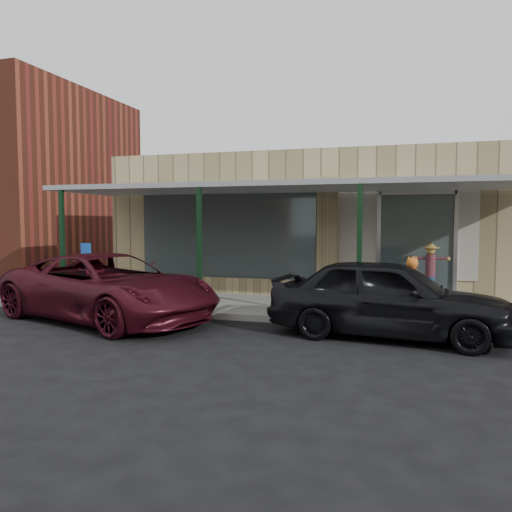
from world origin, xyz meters
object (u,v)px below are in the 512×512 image
(handicap_sign, at_px, (86,264))
(barrel_pumpkin, at_px, (169,290))
(car_maroon, at_px, (108,287))
(parked_sedan, at_px, (389,297))
(barrel_scarecrow, at_px, (430,283))

(handicap_sign, bearing_deg, barrel_pumpkin, 43.98)
(barrel_pumpkin, distance_m, car_maroon, 2.46)
(parked_sedan, height_order, car_maroon, parked_sedan)
(handicap_sign, height_order, car_maroon, handicap_sign)
(barrel_pumpkin, height_order, handicap_sign, handicap_sign)
(barrel_scarecrow, distance_m, barrel_pumpkin, 6.74)
(parked_sedan, distance_m, car_maroon, 6.05)
(barrel_scarecrow, relative_size, barrel_pumpkin, 2.34)
(barrel_scarecrow, relative_size, car_maroon, 0.29)
(handicap_sign, height_order, parked_sedan, handicap_sign)
(barrel_pumpkin, bearing_deg, car_maroon, -97.09)
(parked_sedan, relative_size, car_maroon, 0.87)
(barrel_pumpkin, distance_m, parked_sedan, 6.21)
(car_maroon, bearing_deg, parked_sedan, -69.94)
(barrel_scarecrow, relative_size, parked_sedan, 0.33)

